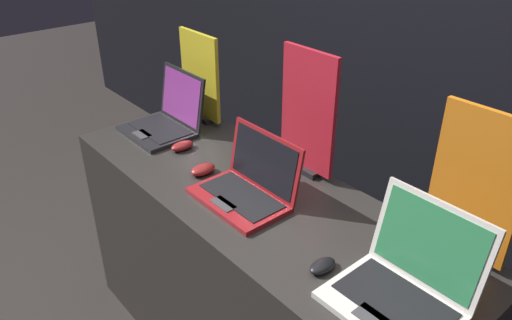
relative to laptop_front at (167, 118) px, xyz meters
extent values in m
cube|color=black|center=(0.72, 1.11, 0.35)|extent=(8.00, 0.05, 2.80)
cube|color=#282623|center=(0.72, -0.04, -0.56)|extent=(1.90, 0.66, 0.98)
cube|color=black|center=(0.00, -0.06, -0.06)|extent=(0.34, 0.27, 0.02)
cube|color=black|center=(0.00, -0.04, -0.04)|extent=(0.30, 0.19, 0.00)
cube|color=#3F3F42|center=(0.00, -0.14, -0.04)|extent=(0.10, 0.06, 0.00)
cube|color=black|center=(0.00, 0.10, 0.09)|extent=(0.34, 0.06, 0.27)
cube|color=#8C338C|center=(0.00, 0.09, 0.09)|extent=(0.31, 0.05, 0.23)
ellipsoid|color=maroon|center=(0.22, -0.06, -0.05)|extent=(0.06, 0.11, 0.04)
cube|color=black|center=(0.00, 0.21, -0.05)|extent=(0.16, 0.07, 0.02)
cube|color=gold|center=(0.00, 0.21, 0.17)|extent=(0.30, 0.02, 0.43)
cube|color=maroon|center=(0.73, -0.14, -0.06)|extent=(0.38, 0.23, 0.02)
cube|color=black|center=(0.73, -0.12, -0.04)|extent=(0.34, 0.16, 0.00)
cube|color=#3F3F42|center=(0.73, -0.21, -0.04)|extent=(0.11, 0.05, 0.00)
cube|color=maroon|center=(0.73, 0.00, 0.07)|extent=(0.38, 0.05, 0.23)
cube|color=black|center=(0.73, -0.01, 0.07)|extent=(0.34, 0.04, 0.20)
ellipsoid|color=maroon|center=(0.46, -0.11, -0.05)|extent=(0.07, 0.11, 0.04)
cube|color=black|center=(0.73, 0.23, -0.05)|extent=(0.16, 0.07, 0.02)
cube|color=red|center=(0.73, 0.23, 0.21)|extent=(0.28, 0.02, 0.51)
cube|color=silver|center=(1.45, -0.15, -0.06)|extent=(0.36, 0.27, 0.02)
cube|color=black|center=(1.45, -0.13, -0.04)|extent=(0.32, 0.19, 0.00)
cube|color=#3F3F42|center=(1.45, -0.23, -0.04)|extent=(0.10, 0.06, 0.00)
cube|color=silver|center=(1.45, 0.02, 0.09)|extent=(0.36, 0.07, 0.27)
cube|color=#2D7F4C|center=(1.45, 0.01, 0.09)|extent=(0.32, 0.05, 0.24)
ellipsoid|color=black|center=(1.20, -0.17, -0.05)|extent=(0.06, 0.10, 0.03)
cube|color=black|center=(1.45, 0.23, -0.05)|extent=(0.16, 0.07, 0.02)
cube|color=orange|center=(1.45, 0.23, 0.21)|extent=(0.28, 0.02, 0.49)
camera|label=1|loc=(1.99, -1.12, 1.02)|focal=35.00mm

